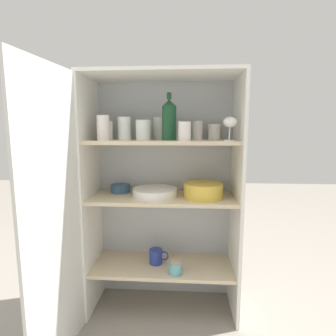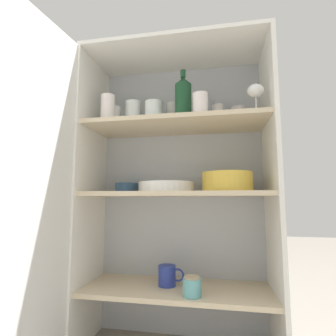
{
  "view_description": "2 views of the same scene",
  "coord_description": "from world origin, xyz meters",
  "px_view_note": "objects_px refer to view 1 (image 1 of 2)",
  "views": [
    {
      "loc": [
        0.13,
        -1.31,
        1.07
      ],
      "look_at": [
        0.03,
        0.16,
        0.85
      ],
      "focal_mm": 28.0,
      "sensor_mm": 36.0,
      "label": 1
    },
    {
      "loc": [
        0.18,
        -1.04,
        0.65
      ],
      "look_at": [
        -0.04,
        0.16,
        0.8
      ],
      "focal_mm": 28.0,
      "sensor_mm": 36.0,
      "label": 2
    }
  ],
  "objects_px": {
    "coffee_mug_primary": "(156,256)",
    "storage_jar": "(175,267)",
    "wine_bottle": "(169,120)",
    "plate_stack_white": "(155,192)",
    "mixing_bowl_large": "(203,190)",
    "serving_bowl_small": "(120,188)"
  },
  "relations": [
    {
      "from": "coffee_mug_primary",
      "to": "storage_jar",
      "type": "bearing_deg",
      "value": -42.18
    },
    {
      "from": "wine_bottle",
      "to": "coffee_mug_primary",
      "type": "bearing_deg",
      "value": 164.81
    },
    {
      "from": "plate_stack_white",
      "to": "mixing_bowl_large",
      "type": "bearing_deg",
      "value": -4.45
    },
    {
      "from": "plate_stack_white",
      "to": "coffee_mug_primary",
      "type": "height_order",
      "value": "plate_stack_white"
    },
    {
      "from": "wine_bottle",
      "to": "serving_bowl_small",
      "type": "height_order",
      "value": "wine_bottle"
    },
    {
      "from": "wine_bottle",
      "to": "serving_bowl_small",
      "type": "bearing_deg",
      "value": 162.71
    },
    {
      "from": "wine_bottle",
      "to": "plate_stack_white",
      "type": "relative_size",
      "value": 0.99
    },
    {
      "from": "mixing_bowl_large",
      "to": "coffee_mug_primary",
      "type": "bearing_deg",
      "value": 174.85
    },
    {
      "from": "serving_bowl_small",
      "to": "coffee_mug_primary",
      "type": "xyz_separation_m",
      "value": [
        0.23,
        -0.07,
        -0.4
      ]
    },
    {
      "from": "coffee_mug_primary",
      "to": "wine_bottle",
      "type": "bearing_deg",
      "value": -15.19
    },
    {
      "from": "wine_bottle",
      "to": "serving_bowl_small",
      "type": "xyz_separation_m",
      "value": [
        -0.31,
        0.1,
        -0.41
      ]
    },
    {
      "from": "mixing_bowl_large",
      "to": "wine_bottle",
      "type": "bearing_deg",
      "value": 179.1
    },
    {
      "from": "plate_stack_white",
      "to": "storage_jar",
      "type": "height_order",
      "value": "plate_stack_white"
    },
    {
      "from": "mixing_bowl_large",
      "to": "coffee_mug_primary",
      "type": "distance_m",
      "value": 0.5
    },
    {
      "from": "serving_bowl_small",
      "to": "storage_jar",
      "type": "bearing_deg",
      "value": -27.73
    },
    {
      "from": "mixing_bowl_large",
      "to": "plate_stack_white",
      "type": "bearing_deg",
      "value": 175.55
    },
    {
      "from": "serving_bowl_small",
      "to": "storage_jar",
      "type": "height_order",
      "value": "serving_bowl_small"
    },
    {
      "from": "mixing_bowl_large",
      "to": "serving_bowl_small",
      "type": "xyz_separation_m",
      "value": [
        -0.5,
        0.1,
        -0.02
      ]
    },
    {
      "from": "plate_stack_white",
      "to": "serving_bowl_small",
      "type": "relative_size",
      "value": 2.22
    },
    {
      "from": "mixing_bowl_large",
      "to": "coffee_mug_primary",
      "type": "relative_size",
      "value": 1.87
    },
    {
      "from": "wine_bottle",
      "to": "plate_stack_white",
      "type": "xyz_separation_m",
      "value": [
        -0.08,
        0.02,
        -0.41
      ]
    },
    {
      "from": "plate_stack_white",
      "to": "mixing_bowl_large",
      "type": "height_order",
      "value": "mixing_bowl_large"
    }
  ]
}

